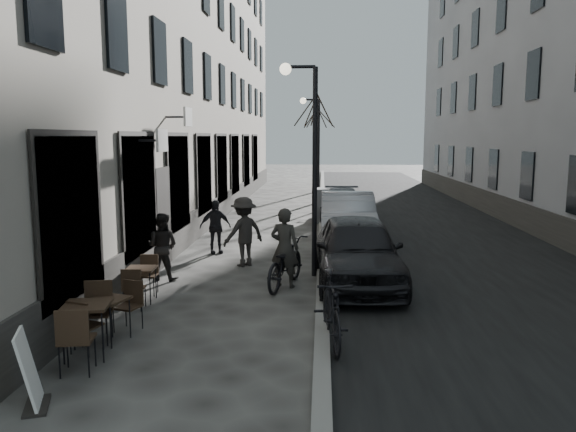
# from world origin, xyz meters

# --- Properties ---
(ground) EXTENTS (120.00, 120.00, 0.00)m
(ground) POSITION_xyz_m (0.00, 0.00, 0.00)
(ground) COLOR #32302D
(ground) RESTS_ON ground
(road) EXTENTS (7.30, 60.00, 0.00)m
(road) POSITION_xyz_m (3.85, 16.00, 0.00)
(road) COLOR black
(road) RESTS_ON ground
(kerb) EXTENTS (0.25, 60.00, 0.12)m
(kerb) POSITION_xyz_m (0.20, 16.00, 0.06)
(kerb) COLOR slate
(kerb) RESTS_ON ground
(building_left) EXTENTS (4.00, 35.00, 16.00)m
(building_left) POSITION_xyz_m (-6.00, 16.50, 8.00)
(building_left) COLOR gray
(building_left) RESTS_ON ground
(building_right) EXTENTS (4.00, 35.00, 16.00)m
(building_right) POSITION_xyz_m (9.50, 16.50, 8.00)
(building_right) COLOR gray
(building_right) RESTS_ON ground
(streetlamp_near) EXTENTS (0.90, 0.28, 5.09)m
(streetlamp_near) POSITION_xyz_m (-0.17, 6.00, 3.16)
(streetlamp_near) COLOR black
(streetlamp_near) RESTS_ON ground
(streetlamp_far) EXTENTS (0.90, 0.28, 5.09)m
(streetlamp_far) POSITION_xyz_m (-0.17, 18.00, 3.16)
(streetlamp_far) COLOR black
(streetlamp_far) RESTS_ON ground
(tree_near) EXTENTS (2.40, 2.40, 5.70)m
(tree_near) POSITION_xyz_m (-0.10, 21.00, 4.66)
(tree_near) COLOR black
(tree_near) RESTS_ON ground
(tree_far) EXTENTS (2.40, 2.40, 5.70)m
(tree_far) POSITION_xyz_m (-0.10, 27.00, 4.66)
(tree_far) COLOR black
(tree_far) RESTS_ON ground
(bistro_set_a) EXTENTS (0.79, 1.73, 0.99)m
(bistro_set_a) POSITION_xyz_m (-3.43, 0.71, 0.51)
(bistro_set_a) COLOR black
(bistro_set_a) RESTS_ON ground
(bistro_set_b) EXTENTS (0.82, 1.52, 0.87)m
(bistro_set_b) POSITION_xyz_m (-3.36, 1.37, 0.45)
(bistro_set_b) COLOR black
(bistro_set_b) RESTS_ON ground
(bistro_set_c) EXTENTS (0.61, 1.44, 0.84)m
(bistro_set_c) POSITION_xyz_m (-3.54, 3.63, 0.43)
(bistro_set_c) COLOR black
(bistro_set_c) RESTS_ON ground
(sign_board) EXTENTS (0.52, 0.64, 1.00)m
(sign_board) POSITION_xyz_m (-3.46, -0.96, 0.40)
(sign_board) COLOR black
(sign_board) RESTS_ON ground
(utility_cabinet) EXTENTS (0.66, 0.98, 1.34)m
(utility_cabinet) POSITION_xyz_m (0.10, 14.66, 0.67)
(utility_cabinet) COLOR slate
(utility_cabinet) RESTS_ON ground
(bicycle) EXTENTS (1.28, 2.23, 1.11)m
(bicycle) POSITION_xyz_m (-0.65, 4.95, 0.55)
(bicycle) COLOR black
(bicycle) RESTS_ON ground
(cyclist_rider) EXTENTS (0.75, 0.60, 1.81)m
(cyclist_rider) POSITION_xyz_m (-0.65, 4.95, 0.91)
(cyclist_rider) COLOR #2B2925
(cyclist_rider) RESTS_ON ground
(pedestrian_near) EXTENTS (0.89, 0.75, 1.61)m
(pedestrian_near) POSITION_xyz_m (-3.60, 5.44, 0.80)
(pedestrian_near) COLOR black
(pedestrian_near) RESTS_ON ground
(pedestrian_mid) EXTENTS (1.33, 1.29, 1.83)m
(pedestrian_mid) POSITION_xyz_m (-1.86, 6.96, 0.91)
(pedestrian_mid) COLOR #272522
(pedestrian_mid) RESTS_ON ground
(pedestrian_far) EXTENTS (0.99, 0.72, 1.57)m
(pedestrian_far) POSITION_xyz_m (-2.92, 8.51, 0.78)
(pedestrian_far) COLOR black
(pedestrian_far) RESTS_ON ground
(car_near) EXTENTS (2.04, 4.74, 1.59)m
(car_near) POSITION_xyz_m (1.00, 5.26, 0.80)
(car_near) COLOR black
(car_near) RESTS_ON ground
(car_mid) EXTENTS (1.70, 4.84, 1.59)m
(car_mid) POSITION_xyz_m (1.00, 10.51, 0.80)
(car_mid) COLOR #96979E
(car_mid) RESTS_ON ground
(car_far) EXTENTS (1.84, 4.31, 1.24)m
(car_far) POSITION_xyz_m (1.00, 15.57, 0.62)
(car_far) COLOR #31343A
(car_far) RESTS_ON ground
(moped) EXTENTS (0.78, 2.03, 1.19)m
(moped) POSITION_xyz_m (0.35, 1.43, 0.59)
(moped) COLOR black
(moped) RESTS_ON ground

